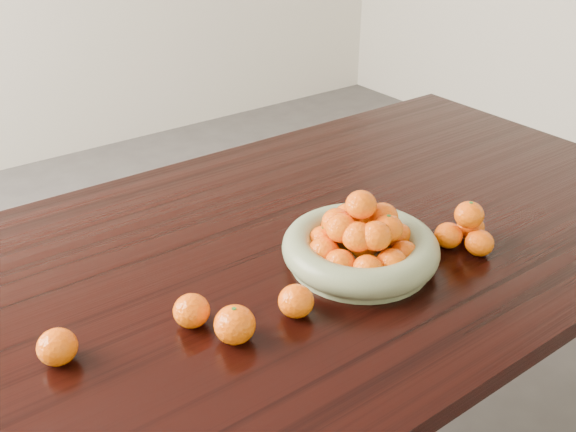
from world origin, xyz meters
TOP-DOWN VIEW (x-y plane):
  - dining_table at (0.00, 0.00)m, footprint 2.00×1.00m
  - fruit_bowl at (0.10, -0.14)m, footprint 0.31×0.31m
  - orange_pyramid at (0.31, -0.22)m, footprint 0.12×0.11m
  - loose_orange_0 at (-0.22, -0.19)m, footprint 0.07×0.07m
  - loose_orange_1 at (-0.26, -0.12)m, footprint 0.06×0.06m
  - loose_orange_2 at (-0.10, -0.20)m, footprint 0.06×0.06m
  - loose_orange_3 at (-0.47, -0.07)m, footprint 0.06×0.06m

SIDE VIEW (x-z plane):
  - dining_table at x=0.00m, z-range 0.29..1.04m
  - loose_orange_1 at x=-0.26m, z-range 0.75..0.81m
  - loose_orange_2 at x=-0.10m, z-range 0.75..0.81m
  - loose_orange_3 at x=-0.47m, z-range 0.75..0.81m
  - loose_orange_0 at x=-0.22m, z-range 0.75..0.81m
  - orange_pyramid at x=0.31m, z-range 0.74..0.84m
  - fruit_bowl at x=0.10m, z-range 0.72..0.87m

